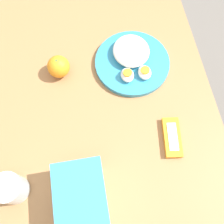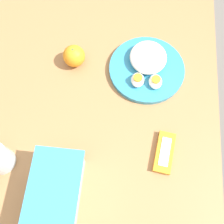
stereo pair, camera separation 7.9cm
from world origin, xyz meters
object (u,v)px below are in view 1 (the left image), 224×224
Objects in this scene: food_container at (83,206)px; orange_fruit at (59,67)px; candy_bar at (172,137)px; drinking_glass at (11,188)px; rice_plate at (132,60)px.

food_container reaches higher than orange_fruit.
drinking_glass reaches higher than candy_bar.
food_container is 0.87× the size of rice_plate.
candy_bar is at bearing -166.49° from rice_plate.
drinking_glass is at bearing 131.51° from rice_plate.
drinking_glass reaches higher than rice_plate.
rice_plate is at bearing -90.68° from orange_fruit.
food_container is 2.99× the size of orange_fruit.
candy_bar is at bearing -62.27° from food_container.
food_container is 0.43m from orange_fruit.
orange_fruit reaches higher than candy_bar.
candy_bar is (-0.28, -0.31, -0.03)m from orange_fruit.
food_container reaches higher than candy_bar.
drinking_glass reaches higher than orange_fruit.
drinking_glass is (-0.35, 0.40, 0.02)m from rice_plate.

